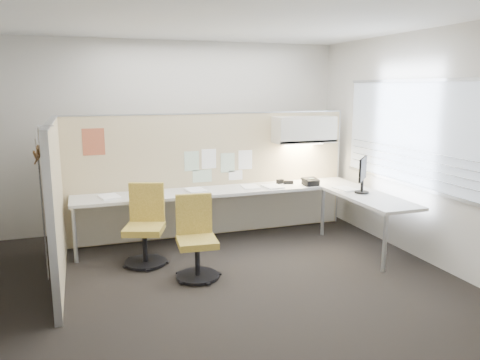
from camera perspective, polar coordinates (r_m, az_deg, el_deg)
name	(u,v)px	position (r m, az deg, el deg)	size (l,w,h in m)	color
floor	(204,280)	(5.38, -4.45, -12.05)	(5.50, 4.50, 0.01)	black
ceiling	(200,18)	(4.99, -4.96, 19.12)	(5.50, 4.50, 0.01)	white
wall_back	(165,136)	(7.18, -9.16, 5.35)	(5.50, 0.02, 2.80)	beige
wall_front	(292,205)	(2.90, 6.39, -3.09)	(5.50, 0.02, 2.80)	beige
wall_right	(415,146)	(6.26, 20.57, 3.93)	(0.02, 4.50, 2.80)	beige
window_pane	(414,134)	(6.23, 20.48, 5.30)	(0.01, 2.80, 1.30)	#A8B4C3
partition_back	(212,175)	(6.74, -3.46, 0.59)	(4.10, 0.06, 1.75)	#C0B285
partition_left	(57,204)	(5.44, -21.46, -2.76)	(0.06, 2.20, 1.75)	#C0B285
desk	(248,199)	(6.47, 0.95, -2.31)	(4.00, 2.07, 0.73)	beige
overhead_bin	(304,130)	(6.95, 7.81, 6.11)	(0.90, 0.36, 0.38)	beige
task_light_strip	(304,144)	(6.97, 7.76, 4.39)	(0.60, 0.06, 0.02)	#FFEABF
pinned_papers	(218,164)	(6.71, -2.74, 1.91)	(1.01, 0.00, 0.47)	#8CBF8C
poster	(94,142)	(6.40, -17.42, 4.46)	(0.28, 0.00, 0.35)	#F6521F
chair_left	(145,227)	(5.82, -11.46, -5.68)	(0.57, 0.58, 0.96)	black
chair_right	(196,240)	(5.32, -5.37, -7.30)	(0.48, 0.49, 0.92)	black
monitor	(363,173)	(6.40, 14.73, 0.85)	(0.33, 0.35, 0.48)	black
phone	(310,182)	(6.80, 8.56, -0.23)	(0.21, 0.21, 0.12)	black
stapler	(288,182)	(6.86, 5.93, -0.29)	(0.14, 0.04, 0.05)	black
tape_dispenser	(280,181)	(6.89, 4.91, -0.18)	(0.10, 0.06, 0.06)	black
coat_hook	(39,167)	(4.63, -23.29, 1.50)	(0.18, 0.48, 1.44)	silver
paper_stack_0	(109,197)	(6.20, -15.65, -1.99)	(0.23, 0.30, 0.03)	white
paper_stack_1	(155,193)	(6.28, -10.34, -1.62)	(0.23, 0.30, 0.02)	white
paper_stack_2	(195,191)	(6.33, -5.46, -1.30)	(0.23, 0.30, 0.04)	white
paper_stack_3	(250,187)	(6.61, 1.28, -0.84)	(0.23, 0.30, 0.01)	white
paper_stack_4	(273,187)	(6.61, 3.99, -0.81)	(0.23, 0.30, 0.02)	white
paper_stack_5	(346,189)	(6.62, 12.76, -1.08)	(0.23, 0.30, 0.02)	white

